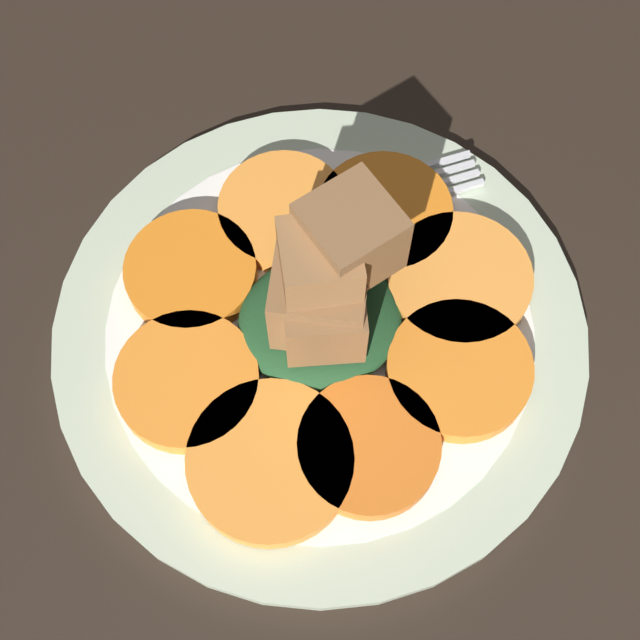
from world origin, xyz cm
name	(u,v)px	position (x,y,z in cm)	size (l,w,h in cm)	color
table_slab	(320,343)	(0.00, 0.00, 1.00)	(120.00, 120.00, 2.00)	black
plate	(320,332)	(0.00, 0.00, 2.52)	(28.44, 28.44, 1.05)	beige
carrot_slice_0	(187,381)	(7.26, 1.83, 3.73)	(7.36, 7.36, 1.26)	orange
carrot_slice_1	(270,462)	(3.84, 6.79, 3.73)	(8.23, 8.23, 1.26)	orange
carrot_slice_2	(369,447)	(-1.04, 7.00, 3.73)	(7.08, 7.08, 1.26)	orange
carrot_slice_3	(459,370)	(-6.45, 3.98, 3.73)	(7.45, 7.45, 1.26)	orange
carrot_slice_4	(459,280)	(-7.77, -0.98, 3.73)	(7.75, 7.75, 1.26)	#F99539
carrot_slice_5	(384,214)	(-4.77, -5.73, 3.73)	(7.47, 7.47, 1.26)	orange
carrot_slice_6	(283,211)	(0.66, -7.04, 3.73)	(7.17, 7.17, 1.26)	orange
carrot_slice_7	(191,272)	(6.21, -4.28, 3.73)	(7.08, 7.08, 1.26)	orange
center_pile	(323,293)	(-0.19, -0.09, 7.07)	(8.56, 7.70, 9.75)	#1E4723
fork	(324,212)	(-1.60, -6.77, 3.30)	(19.45, 4.10, 0.40)	silver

